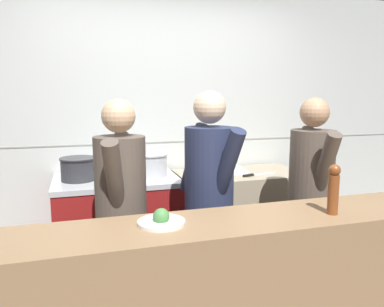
# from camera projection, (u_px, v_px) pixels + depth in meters

# --- Properties ---
(wall_back_tiled) EXTENTS (8.00, 0.06, 2.60)m
(wall_back_tiled) POSITION_uv_depth(u_px,v_px,m) (166.00, 126.00, 3.57)
(wall_back_tiled) COLOR silver
(wall_back_tiled) RESTS_ON ground_plane
(oven_range) EXTENTS (1.01, 0.71, 0.92)m
(oven_range) POSITION_uv_depth(u_px,v_px,m) (118.00, 230.00, 3.18)
(oven_range) COLOR maroon
(oven_range) RESTS_ON ground_plane
(prep_counter) EXTENTS (1.14, 0.65, 0.89)m
(prep_counter) POSITION_uv_depth(u_px,v_px,m) (239.00, 219.00, 3.50)
(prep_counter) COLOR gray
(prep_counter) RESTS_ON ground_plane
(pass_counter) EXTENTS (3.01, 0.45, 0.96)m
(pass_counter) POSITION_uv_depth(u_px,v_px,m) (255.00, 303.00, 2.03)
(pass_counter) COLOR #93704C
(pass_counter) RESTS_ON ground_plane
(stock_pot) EXTENTS (0.29, 0.29, 0.18)m
(stock_pot) POSITION_uv_depth(u_px,v_px,m) (78.00, 168.00, 2.99)
(stock_pot) COLOR #2D2D33
(stock_pot) RESTS_ON oven_range
(sauce_pot) EXTENTS (0.30, 0.30, 0.19)m
(sauce_pot) POSITION_uv_depth(u_px,v_px,m) (150.00, 164.00, 3.15)
(sauce_pot) COLOR #B7BABF
(sauce_pot) RESTS_ON oven_range
(mixing_bowl_steel) EXTENTS (0.27, 0.27, 0.09)m
(mixing_bowl_steel) POSITION_uv_depth(u_px,v_px,m) (234.00, 167.00, 3.45)
(mixing_bowl_steel) COLOR #B7BABF
(mixing_bowl_steel) RESTS_ON prep_counter
(chefs_knife) EXTENTS (0.35, 0.12, 0.02)m
(chefs_knife) POSITION_uv_depth(u_px,v_px,m) (256.00, 175.00, 3.31)
(chefs_knife) COLOR #B7BABF
(chefs_knife) RESTS_ON prep_counter
(plated_dish_main) EXTENTS (0.24, 0.24, 0.08)m
(plated_dish_main) POSITION_uv_depth(u_px,v_px,m) (161.00, 220.00, 1.84)
(plated_dish_main) COLOR white
(plated_dish_main) RESTS_ON pass_counter
(pepper_mill) EXTENTS (0.06, 0.06, 0.27)m
(pepper_mill) POSITION_uv_depth(u_px,v_px,m) (334.00, 188.00, 1.99)
(pepper_mill) COLOR brown
(pepper_mill) RESTS_ON pass_counter
(chef_head_cook) EXTENTS (0.39, 0.68, 1.57)m
(chef_head_cook) POSITION_uv_depth(u_px,v_px,m) (121.00, 210.00, 2.36)
(chef_head_cook) COLOR black
(chef_head_cook) RESTS_ON ground_plane
(chef_sous) EXTENTS (0.40, 0.71, 1.62)m
(chef_sous) POSITION_uv_depth(u_px,v_px,m) (209.00, 198.00, 2.53)
(chef_sous) COLOR black
(chef_sous) RESTS_ON ground_plane
(chef_line) EXTENTS (0.37, 0.69, 1.58)m
(chef_line) POSITION_uv_depth(u_px,v_px,m) (310.00, 194.00, 2.73)
(chef_line) COLOR black
(chef_line) RESTS_ON ground_plane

